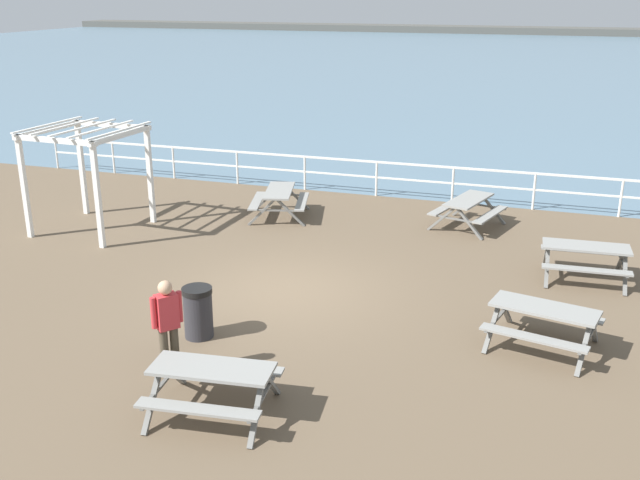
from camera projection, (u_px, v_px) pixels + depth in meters
name	position (u px, v px, depth m)	size (l,w,h in m)	color
ground_plane	(285.00, 295.00, 15.32)	(30.00, 24.00, 0.20)	brown
sea_band	(505.00, 62.00, 62.62)	(142.00, 90.00, 0.01)	slate
distant_shoreline	(532.00, 34.00, 101.21)	(142.00, 6.00, 1.80)	#4C4C47
seaward_railing	(377.00, 171.00, 22.00)	(23.07, 0.07, 1.08)	white
picnic_table_near_left	(279.00, 197.00, 20.00)	(1.91, 2.12, 0.80)	gray
picnic_table_near_right	(586.00, 254.00, 15.68)	(1.88, 1.63, 0.80)	gray
picnic_table_far_left	(468.00, 206.00, 19.15)	(1.94, 2.14, 0.80)	gray
picnic_table_far_right	(212.00, 379.00, 10.67)	(1.96, 1.72, 0.80)	gray
picnic_table_seaward	(544.00, 317.00, 12.67)	(2.08, 1.86, 0.80)	gray
visitor	(168.00, 322.00, 11.63)	(0.38, 0.44, 1.66)	#4C4233
lattice_pergola	(86.00, 154.00, 18.52)	(2.55, 2.67, 2.70)	white
litter_bin	(198.00, 312.00, 13.11)	(0.55, 0.55, 0.95)	#2D2D33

